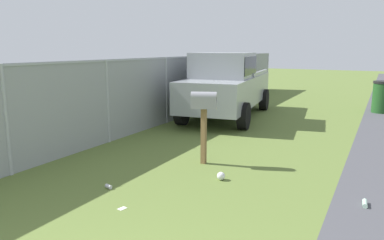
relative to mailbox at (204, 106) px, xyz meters
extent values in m
cube|color=brown|center=(0.00, 0.00, -0.58)|extent=(0.09, 0.09, 1.09)
cube|color=gray|center=(0.00, 0.00, 0.07)|extent=(0.36, 0.53, 0.22)
cylinder|color=gray|center=(0.00, 0.00, 0.18)|extent=(0.36, 0.53, 0.20)
cube|color=red|center=(0.11, 0.00, 0.14)|extent=(0.02, 0.04, 0.18)
cube|color=#93999E|center=(4.86, 1.51, -0.25)|extent=(5.47, 2.54, 0.90)
cube|color=#93999E|center=(4.23, 1.42, 0.58)|extent=(2.01, 1.92, 0.76)
cube|color=black|center=(4.23, 1.42, 0.58)|extent=(1.96, 1.95, 0.53)
cube|color=#93999E|center=(6.12, 0.83, 0.26)|extent=(2.72, 0.45, 0.12)
cube|color=#93999E|center=(5.89, 2.51, 0.26)|extent=(2.72, 0.45, 0.12)
cylinder|color=black|center=(3.26, 0.36, -0.75)|extent=(0.79, 0.36, 0.76)
cylinder|color=black|center=(3.01, 2.19, -0.75)|extent=(0.79, 0.36, 0.76)
cylinder|color=black|center=(6.70, 0.83, -0.75)|extent=(0.79, 0.36, 0.76)
cylinder|color=black|center=(6.45, 2.66, -0.75)|extent=(0.79, 0.36, 0.76)
cylinder|color=#1E4C1E|center=(8.07, -2.96, -0.62)|extent=(0.61, 0.61, 1.03)
cylinder|color=black|center=(8.07, -2.96, -0.06)|extent=(0.64, 0.64, 0.08)
cylinder|color=#9EA3A8|center=(-2.20, 2.74, -0.15)|extent=(0.07, 0.07, 1.97)
cylinder|color=#9EA3A8|center=(0.42, 2.74, -0.15)|extent=(0.07, 0.07, 1.97)
cylinder|color=#9EA3A8|center=(3.05, 2.74, -0.15)|extent=(0.07, 0.07, 1.97)
cylinder|color=#9EA3A8|center=(5.68, 2.74, -0.15)|extent=(0.07, 0.07, 1.97)
cylinder|color=#9EA3A8|center=(8.31, 2.74, -0.15)|extent=(0.07, 0.07, 1.97)
cylinder|color=#9EA3A8|center=(10.94, 2.74, -0.15)|extent=(0.07, 0.07, 1.97)
cylinder|color=#9EA3A8|center=(13.56, 2.74, -0.15)|extent=(0.07, 0.07, 1.97)
cube|color=#9EA3A8|center=(4.37, 2.74, 0.81)|extent=(18.39, 0.04, 0.04)
cube|color=gray|center=(4.37, 2.74, -0.15)|extent=(18.39, 0.01, 1.97)
sphere|color=silver|center=(-0.69, -0.67, -1.06)|extent=(0.14, 0.14, 0.14)
cube|color=silver|center=(-2.39, 0.10, -1.13)|extent=(0.13, 0.10, 0.01)
cylinder|color=#B2D8BF|center=(-0.68, -2.91, -1.10)|extent=(0.22, 0.08, 0.07)
cylinder|color=silver|center=(-1.89, 0.78, -1.10)|extent=(0.10, 0.13, 0.07)
camera|label=1|loc=(-6.16, -3.01, 1.09)|focal=34.04mm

